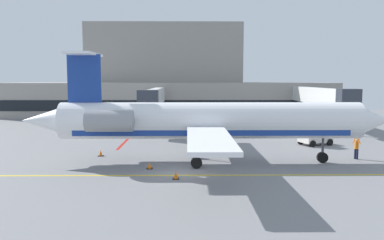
{
  "coord_description": "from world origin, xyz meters",
  "views": [
    {
      "loc": [
        0.2,
        -28.52,
        7.01
      ],
      "look_at": [
        0.64,
        9.37,
        3.0
      ],
      "focal_mm": 36.16,
      "sensor_mm": 36.0,
      "label": 1
    }
  ],
  "objects_px": {
    "belt_loader": "(161,121)",
    "marshaller": "(356,148)",
    "baggage_tug": "(182,124)",
    "fuel_tank": "(267,119)",
    "regional_jet": "(205,121)",
    "pushback_tractor": "(313,136)"
  },
  "relations": [
    {
      "from": "baggage_tug",
      "to": "marshaller",
      "type": "bearing_deg",
      "value": -49.84
    },
    {
      "from": "baggage_tug",
      "to": "fuel_tank",
      "type": "xyz_separation_m",
      "value": [
        12.26,
        3.73,
        0.25
      ]
    },
    {
      "from": "regional_jet",
      "to": "belt_loader",
      "type": "bearing_deg",
      "value": 102.54
    },
    {
      "from": "regional_jet",
      "to": "fuel_tank",
      "type": "xyz_separation_m",
      "value": [
        10.04,
        23.65,
        -2.31
      ]
    },
    {
      "from": "regional_jet",
      "to": "marshaller",
      "type": "xyz_separation_m",
      "value": [
        13.4,
        1.4,
        -2.55
      ]
    },
    {
      "from": "baggage_tug",
      "to": "belt_loader",
      "type": "bearing_deg",
      "value": 126.16
    },
    {
      "from": "fuel_tank",
      "to": "regional_jet",
      "type": "bearing_deg",
      "value": -113.0
    },
    {
      "from": "regional_jet",
      "to": "baggage_tug",
      "type": "bearing_deg",
      "value": 96.37
    },
    {
      "from": "marshaller",
      "to": "fuel_tank",
      "type": "bearing_deg",
      "value": 98.59
    },
    {
      "from": "baggage_tug",
      "to": "fuel_tank",
      "type": "height_order",
      "value": "baggage_tug"
    },
    {
      "from": "baggage_tug",
      "to": "belt_loader",
      "type": "distance_m",
      "value": 5.38
    },
    {
      "from": "pushback_tractor",
      "to": "belt_loader",
      "type": "bearing_deg",
      "value": 137.9
    },
    {
      "from": "belt_loader",
      "to": "fuel_tank",
      "type": "height_order",
      "value": "fuel_tank"
    },
    {
      "from": "pushback_tractor",
      "to": "belt_loader",
      "type": "xyz_separation_m",
      "value": [
        -17.28,
        15.61,
        -0.1
      ]
    },
    {
      "from": "fuel_tank",
      "to": "marshaller",
      "type": "distance_m",
      "value": 22.5
    },
    {
      "from": "pushback_tractor",
      "to": "regional_jet",
      "type": "bearing_deg",
      "value": -143.95
    },
    {
      "from": "pushback_tractor",
      "to": "fuel_tank",
      "type": "xyz_separation_m",
      "value": [
        -1.84,
        15.0,
        0.27
      ]
    },
    {
      "from": "pushback_tractor",
      "to": "fuel_tank",
      "type": "distance_m",
      "value": 15.11
    },
    {
      "from": "belt_loader",
      "to": "marshaller",
      "type": "bearing_deg",
      "value": -50.57
    },
    {
      "from": "regional_jet",
      "to": "fuel_tank",
      "type": "distance_m",
      "value": 25.79
    },
    {
      "from": "belt_loader",
      "to": "pushback_tractor",
      "type": "bearing_deg",
      "value": -42.1
    },
    {
      "from": "pushback_tractor",
      "to": "belt_loader",
      "type": "relative_size",
      "value": 1.1
    }
  ]
}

